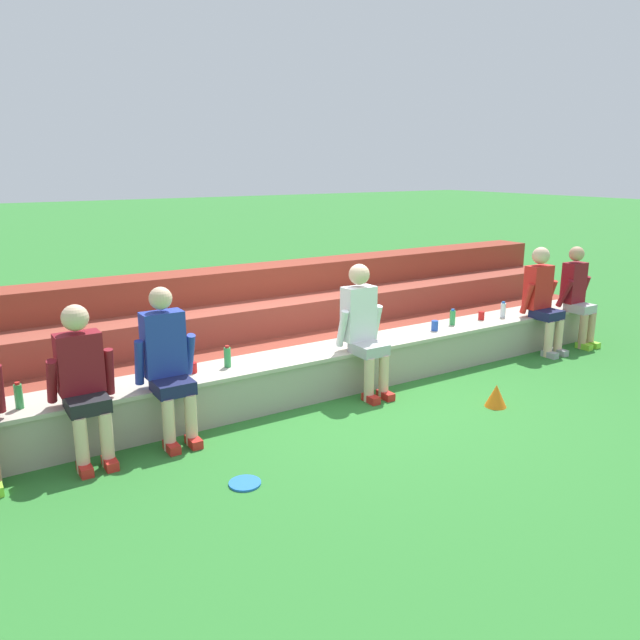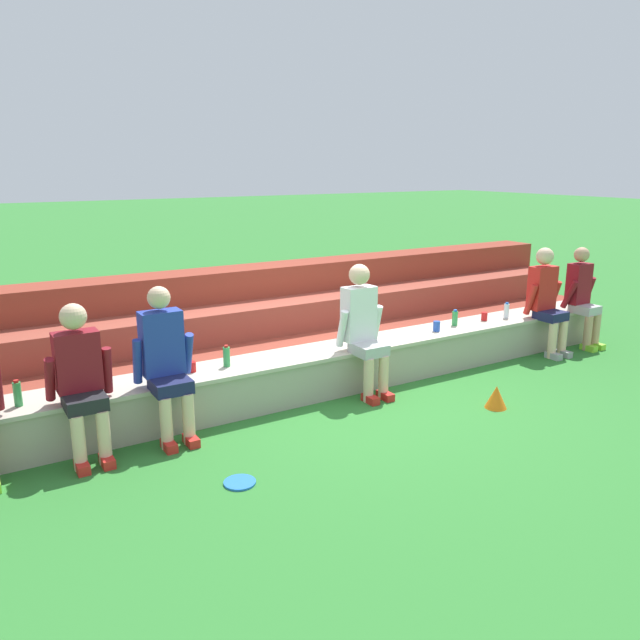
{
  "view_description": "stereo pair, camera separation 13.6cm",
  "coord_description": "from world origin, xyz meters",
  "views": [
    {
      "loc": [
        -3.84,
        -5.3,
        2.49
      ],
      "look_at": [
        -0.28,
        0.28,
        0.83
      ],
      "focal_mm": 35.12,
      "sensor_mm": 36.0,
      "label": 1
    },
    {
      "loc": [
        -3.72,
        -5.37,
        2.49
      ],
      "look_at": [
        -0.28,
        0.28,
        0.83
      ],
      "focal_mm": 35.12,
      "sensor_mm": 36.0,
      "label": 2
    }
  ],
  "objects": [
    {
      "name": "frisbee",
      "position": [
        -1.91,
        -1.15,
        0.01
      ],
      "size": [
        0.26,
        0.26,
        0.02
      ],
      "primitive_type": "cylinder",
      "color": "blue",
      "rests_on": "ground"
    },
    {
      "name": "plastic_cup_right_end",
      "position": [
        2.27,
        0.31,
        0.54
      ],
      "size": [
        0.08,
        0.08,
        0.11
      ],
      "primitive_type": "cylinder",
      "color": "red",
      "rests_on": "stone_seating_wall"
    },
    {
      "name": "water_bottle_near_right",
      "position": [
        -3.32,
        0.22,
        0.6
      ],
      "size": [
        0.07,
        0.07,
        0.23
      ],
      "color": "green",
      "rests_on": "stone_seating_wall"
    },
    {
      "name": "sports_cone",
      "position": [
        1.05,
        -1.08,
        0.12
      ],
      "size": [
        0.23,
        0.23,
        0.24
      ],
      "primitive_type": "cone",
      "color": "orange",
      "rests_on": "ground"
    },
    {
      "name": "person_left_of_center",
      "position": [
        -2.84,
        -0.02,
        0.73
      ],
      "size": [
        0.55,
        0.57,
        1.36
      ],
      "color": "beige",
      "rests_on": "ground"
    },
    {
      "name": "person_rightmost_edge",
      "position": [
        3.78,
        -0.04,
        0.72
      ],
      "size": [
        0.49,
        0.53,
        1.38
      ],
      "color": "tan",
      "rests_on": "ground"
    },
    {
      "name": "stone_seating_wall",
      "position": [
        0.0,
        0.28,
        0.26
      ],
      "size": [
        8.36,
        0.61,
        0.49
      ],
      "color": "#A8A08E",
      "rests_on": "ground"
    },
    {
      "name": "plastic_cup_middle",
      "position": [
        1.37,
        0.23,
        0.55
      ],
      "size": [
        0.09,
        0.09,
        0.13
      ],
      "primitive_type": "cylinder",
      "color": "blue",
      "rests_on": "stone_seating_wall"
    },
    {
      "name": "ground_plane",
      "position": [
        0.0,
        0.0,
        0.0
      ],
      "size": [
        80.0,
        80.0,
        0.0
      ],
      "primitive_type": "plane",
      "color": "#2D752D"
    },
    {
      "name": "person_center",
      "position": [
        -2.09,
        0.02,
        0.75
      ],
      "size": [
        0.56,
        0.59,
        1.42
      ],
      "color": "beige",
      "rests_on": "ground"
    },
    {
      "name": "person_right_of_center",
      "position": [
        0.11,
        0.01,
        0.77
      ],
      "size": [
        0.54,
        0.61,
        1.44
      ],
      "color": "beige",
      "rests_on": "ground"
    },
    {
      "name": "water_bottle_center_gap",
      "position": [
        2.62,
        0.26,
        0.59
      ],
      "size": [
        0.07,
        0.07,
        0.21
      ],
      "color": "silver",
      "rests_on": "stone_seating_wall"
    },
    {
      "name": "plastic_cup_left_end",
      "position": [
        -1.74,
        0.32,
        0.54
      ],
      "size": [
        0.09,
        0.09,
        0.1
      ],
      "primitive_type": "cylinder",
      "color": "red",
      "rests_on": "stone_seating_wall"
    },
    {
      "name": "water_bottle_mid_left",
      "position": [
        1.76,
        0.32,
        0.58
      ],
      "size": [
        0.07,
        0.07,
        0.21
      ],
      "color": "green",
      "rests_on": "stone_seating_wall"
    },
    {
      "name": "water_bottle_mid_right",
      "position": [
        -1.38,
        0.3,
        0.59
      ],
      "size": [
        0.07,
        0.07,
        0.22
      ],
      "color": "green",
      "rests_on": "stone_seating_wall"
    },
    {
      "name": "brick_bleachers",
      "position": [
        0.0,
        1.76,
        0.45
      ],
      "size": [
        9.82,
        1.65,
        1.16
      ],
      "color": "brown",
      "rests_on": "ground"
    },
    {
      "name": "person_far_right",
      "position": [
        3.08,
        0.0,
        0.76
      ],
      "size": [
        0.55,
        0.58,
        1.42
      ],
      "color": "beige",
      "rests_on": "ground"
    }
  ]
}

